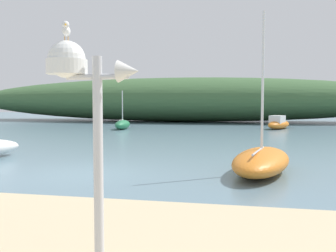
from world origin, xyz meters
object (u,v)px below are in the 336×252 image
at_px(mast_structure, 79,82).
at_px(sailboat_east_reach, 123,124).
at_px(seagull_on_radar, 66,30).
at_px(sailboat_far_right, 261,161).
at_px(motorboat_mid_channel, 278,124).

bearing_deg(mast_structure, sailboat_east_reach, 107.20).
bearing_deg(seagull_on_radar, sailboat_far_right, 70.74).
distance_m(mast_structure, seagull_on_radar, 0.65).
bearing_deg(seagull_on_radar, motorboat_mid_channel, 79.87).
xyz_separation_m(seagull_on_radar, motorboat_mid_channel, (4.92, 27.53, -2.69)).
relative_size(mast_structure, seagull_on_radar, 9.48).
relative_size(seagull_on_radar, sailboat_east_reach, 0.09).
height_order(sailboat_far_right, sailboat_east_reach, sailboat_far_right).
bearing_deg(mast_structure, seagull_on_radar, -174.55).
bearing_deg(sailboat_east_reach, mast_structure, -72.80).
bearing_deg(sailboat_far_right, mast_structure, -108.32).
bearing_deg(sailboat_east_reach, motorboat_mid_channel, 12.23).
relative_size(mast_structure, sailboat_far_right, 0.56).
distance_m(mast_structure, sailboat_far_right, 8.38).
bearing_deg(mast_structure, sailboat_far_right, 71.68).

